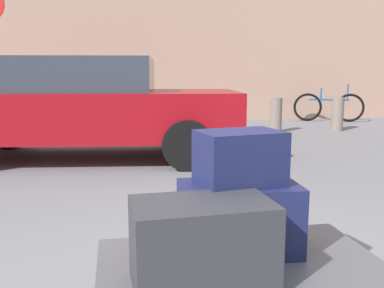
% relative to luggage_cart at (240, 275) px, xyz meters
% --- Properties ---
extents(luggage_cart, '(1.30, 0.75, 0.34)m').
position_rel_luggage_cart_xyz_m(luggage_cart, '(0.00, 0.00, 0.00)').
color(luggage_cart, '#4C4C51').
rests_on(luggage_cart, ground_plane).
extents(duffel_bag_navy_front_left, '(0.58, 0.35, 0.34)m').
position_rel_luggage_cart_xyz_m(duffel_bag_navy_front_left, '(0.02, 0.11, 0.24)').
color(duffel_bag_navy_front_left, '#191E47').
rests_on(duffel_bag_navy_front_left, luggage_cart).
extents(duffel_bag_charcoal_front_right, '(0.57, 0.36, 0.35)m').
position_rel_luggage_cart_xyz_m(duffel_bag_charcoal_front_right, '(-0.22, -0.18, 0.25)').
color(duffel_bag_charcoal_front_right, '#2D2D33').
rests_on(duffel_bag_charcoal_front_right, luggage_cart).
extents(duffel_bag_navy_topmost_pile, '(0.42, 0.33, 0.25)m').
position_rel_luggage_cart_xyz_m(duffel_bag_navy_topmost_pile, '(0.02, 0.11, 0.53)').
color(duffel_bag_navy_topmost_pile, '#191E47').
rests_on(duffel_bag_navy_topmost_pile, duffel_bag_navy_front_left).
extents(parked_car, '(4.50, 2.37, 1.42)m').
position_rel_luggage_cart_xyz_m(parked_car, '(-1.01, 4.36, 0.49)').
color(parked_car, maroon).
rests_on(parked_car, ground_plane).
extents(bicycle_leaning, '(1.65, 0.74, 0.96)m').
position_rel_luggage_cart_xyz_m(bicycle_leaning, '(4.90, 8.16, 0.10)').
color(bicycle_leaning, black).
rests_on(bicycle_leaning, ground_plane).
extents(bollard_kerb_near, '(0.25, 0.25, 0.72)m').
position_rel_luggage_cart_xyz_m(bollard_kerb_near, '(2.77, 6.44, 0.09)').
color(bollard_kerb_near, '#72665B').
rests_on(bollard_kerb_near, ground_plane).
extents(bollard_kerb_mid, '(0.25, 0.25, 0.72)m').
position_rel_luggage_cart_xyz_m(bollard_kerb_mid, '(4.18, 6.44, 0.09)').
color(bollard_kerb_mid, '#72665B').
rests_on(bollard_kerb_mid, ground_plane).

